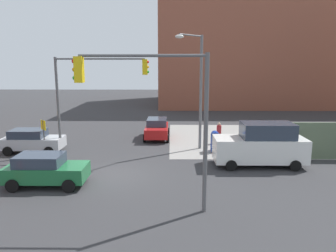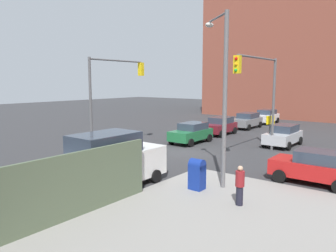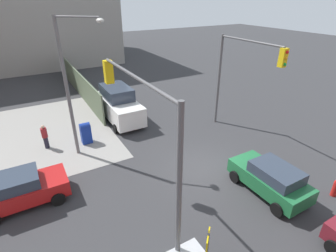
{
  "view_description": "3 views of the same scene",
  "coord_description": "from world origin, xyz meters",
  "views": [
    {
      "loc": [
        3.12,
        -17.3,
        6.09
      ],
      "look_at": [
        2.91,
        3.31,
        2.13
      ],
      "focal_mm": 35.0,
      "sensor_mm": 36.0,
      "label": 1
    },
    {
      "loc": [
        18.44,
        12.85,
        4.9
      ],
      "look_at": [
        2.46,
        0.41,
        2.15
      ],
      "focal_mm": 35.0,
      "sensor_mm": 36.0,
      "label": 2
    },
    {
      "loc": [
        -9.64,
        7.82,
        8.87
      ],
      "look_at": [
        2.69,
        0.78,
        1.71
      ],
      "focal_mm": 28.0,
      "sensor_mm": 36.0,
      "label": 3
    }
  ],
  "objects": [
    {
      "name": "traffic_signal_nw_corner",
      "position": [
        -2.08,
        4.5,
        4.68
      ],
      "size": [
        6.25,
        0.36,
        6.5
      ],
      "color": "#59595B",
      "rests_on": "ground"
    },
    {
      "name": "coupe_silver",
      "position": [
        -6.51,
        4.63,
        0.84
      ],
      "size": [
        4.04,
        2.02,
        1.62
      ],
      "color": "#B7BABF",
      "rests_on": "ground"
    },
    {
      "name": "mailbox_blue",
      "position": [
        6.2,
        5.0,
        0.76
      ],
      "size": [
        0.56,
        0.64,
        1.43
      ],
      "color": "navy",
      "rests_on": "ground"
    },
    {
      "name": "coupe_gray",
      "position": [
        -13.83,
        -1.66,
        0.84
      ],
      "size": [
        4.23,
        2.02,
        1.62
      ],
      "color": "slate",
      "rests_on": "ground"
    },
    {
      "name": "fire_hydrant",
      "position": [
        -5.0,
        -4.2,
        0.49
      ],
      "size": [
        0.26,
        0.26,
        0.94
      ],
      "color": "red",
      "rests_on": "ground"
    },
    {
      "name": "hatchback_maroon",
      "position": [
        -8.28,
        -1.85,
        0.84
      ],
      "size": [
        3.83,
        2.02,
        1.62
      ],
      "color": "maroon",
      "rests_on": "ground"
    },
    {
      "name": "street_lamp_corner",
      "position": [
        4.96,
        5.52,
        4.7
      ],
      "size": [
        1.95,
        2.09,
        8.0
      ],
      "color": "slate",
      "rests_on": "ground"
    },
    {
      "name": "hatchback_green",
      "position": [
        -3.21,
        -1.62,
        0.84
      ],
      "size": [
        3.98,
        2.02,
        1.62
      ],
      "color": "#1E6638",
      "rests_on": "ground"
    },
    {
      "name": "ground_plane",
      "position": [
        0.0,
        0.0,
        0.0
      ],
      "size": [
        120.0,
        120.0,
        0.0
      ],
      "primitive_type": "plane",
      "color": "#333335"
    },
    {
      "name": "traffic_signal_se_corner",
      "position": [
        2.48,
        -4.5,
        4.62
      ],
      "size": [
        5.31,
        0.36,
        6.5
      ],
      "color": "#59595B",
      "rests_on": "ground"
    },
    {
      "name": "warning_sign_two_way",
      "position": [
        -5.4,
        3.99,
        1.64
      ],
      "size": [
        0.48,
        0.48,
        2.4
      ],
      "color": "#4C4C4C",
      "rests_on": "ground"
    },
    {
      "name": "van_white_delivery",
      "position": [
        8.51,
        1.8,
        1.28
      ],
      "size": [
        5.4,
        2.32,
        2.62
      ],
      "color": "white",
      "rests_on": "ground"
    },
    {
      "name": "building_brick_west",
      "position": [
        -32.0,
        0.36,
        8.56
      ],
      "size": [
        16.0,
        28.0,
        17.13
      ],
      "color": "brown",
      "rests_on": "ground"
    },
    {
      "name": "sidewalk_corner",
      "position": [
        9.0,
        9.0,
        0.01
      ],
      "size": [
        12.0,
        12.0,
        0.01
      ],
      "primitive_type": "cube",
      "color": "gray",
      "rests_on": "ground"
    },
    {
      "name": "hatchback_red",
      "position": [
        1.94,
        9.03,
        0.84
      ],
      "size": [
        2.02,
        3.9,
        1.62
      ],
      "color": "#B21919",
      "rests_on": "ground"
    },
    {
      "name": "pedestrian_crossing",
      "position": [
        6.8,
        7.4,
        0.84
      ],
      "size": [
        0.36,
        0.36,
        1.62
      ],
      "rotation": [
        0.0,
        0.0,
        6.02
      ],
      "color": "maroon",
      "rests_on": "ground"
    },
    {
      "name": "coupe_white",
      "position": [
        -19.05,
        -1.61,
        0.84
      ],
      "size": [
        4.03,
        2.02,
        1.62
      ],
      "color": "white",
      "rests_on": "ground"
    }
  ]
}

